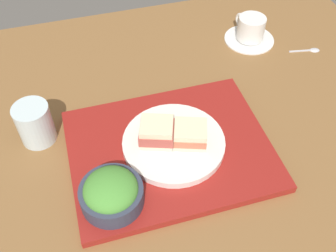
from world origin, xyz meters
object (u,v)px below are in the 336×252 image
at_px(salad_bowl, 111,192).
at_px(drinking_glass, 35,124).
at_px(teaspoon, 311,50).
at_px(sandwich_plate, 174,143).
at_px(sandwich_near, 157,132).
at_px(sandwich_far, 190,134).
at_px(coffee_cup, 250,31).

distance_m(salad_bowl, drinking_glass, 0.25).
relative_size(drinking_glass, teaspoon, 1.07).
distance_m(sandwich_plate, salad_bowl, 0.18).
xyz_separation_m(sandwich_plate, teaspoon, (0.47, 0.23, -0.02)).
height_order(sandwich_near, teaspoon, sandwich_near).
height_order(sandwich_far, drinking_glass, drinking_glass).
xyz_separation_m(drinking_glass, teaspoon, (0.75, 0.11, -0.04)).
bearing_deg(sandwich_far, sandwich_plate, 161.43).
xyz_separation_m(coffee_cup, drinking_glass, (-0.60, -0.21, 0.02)).
xyz_separation_m(sandwich_near, drinking_glass, (-0.25, 0.11, -0.01)).
bearing_deg(sandwich_near, drinking_glass, 156.01).
distance_m(coffee_cup, drinking_glass, 0.64).
distance_m(sandwich_far, drinking_glass, 0.34).
xyz_separation_m(coffee_cup, teaspoon, (0.15, -0.09, -0.03)).
relative_size(sandwich_plate, sandwich_far, 2.62).
xyz_separation_m(salad_bowl, drinking_glass, (-0.13, 0.22, -0.00)).
height_order(sandwich_plate, drinking_glass, drinking_glass).
xyz_separation_m(sandwich_plate, salad_bowl, (-0.15, -0.10, 0.02)).
bearing_deg(teaspoon, salad_bowl, -151.89).
bearing_deg(drinking_glass, salad_bowl, -59.96).
height_order(salad_bowl, teaspoon, salad_bowl).
relative_size(sandwich_plate, drinking_glass, 2.32).
distance_m(sandwich_plate, teaspoon, 0.53).
relative_size(sandwich_plate, teaspoon, 2.49).
relative_size(salad_bowl, coffee_cup, 0.86).
bearing_deg(teaspoon, drinking_glass, -171.42).
relative_size(sandwich_far, salad_bowl, 0.69).
xyz_separation_m(sandwich_near, salad_bowl, (-0.12, -0.11, -0.01)).
height_order(sandwich_plate, sandwich_far, sandwich_far).
xyz_separation_m(sandwich_plate, sandwich_far, (0.03, -0.01, 0.03)).
height_order(sandwich_near, salad_bowl, salad_bowl).
bearing_deg(salad_bowl, sandwich_near, 42.61).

